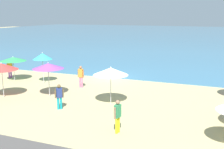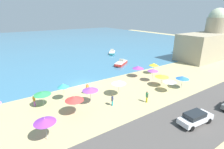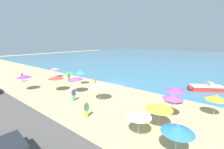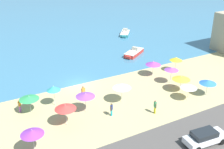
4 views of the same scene
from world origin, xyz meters
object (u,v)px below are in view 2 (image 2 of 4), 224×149
bather_2 (87,88)px  bather_3 (34,100)px  beach_umbrella_10 (162,76)px  beach_umbrella_8 (42,93)px  beach_umbrella_2 (119,82)px  bather_0 (147,96)px  skiff_nearshore (112,53)px  beach_umbrella_4 (138,67)px  harbor_fortress (208,41)px  beach_umbrella_11 (170,81)px  parked_car_1 (195,118)px  bather_4 (112,100)px  skiff_offshore (121,63)px  beach_umbrella_9 (63,85)px  beach_umbrella_1 (154,64)px  beach_umbrella_5 (90,89)px  beach_umbrella_12 (74,99)px  beach_umbrella_3 (45,120)px  beach_umbrella_0 (153,70)px

bather_2 → bather_3: size_ratio=1.06×
beach_umbrella_10 → bather_3: size_ratio=1.43×
beach_umbrella_8 → bather_2: beach_umbrella_8 is taller
beach_umbrella_2 → bather_0: (2.05, -4.21, -1.28)m
beach_umbrella_8 → skiff_nearshore: beach_umbrella_8 is taller
beach_umbrella_4 → harbor_fortress: size_ratio=0.15×
beach_umbrella_11 → bather_2: bearing=149.7°
beach_umbrella_2 → bather_3: size_ratio=1.50×
bather_2 → skiff_nearshore: bearing=48.1°
beach_umbrella_4 → bather_0: size_ratio=1.36×
skiff_nearshore → parked_car_1: bearing=-109.7°
bather_4 → skiff_offshore: (13.37, 15.70, -0.45)m
beach_umbrella_9 → beach_umbrella_1: bearing=2.6°
beach_umbrella_5 → bather_4: (2.26, -2.22, -1.36)m
beach_umbrella_5 → bather_3: size_ratio=1.48×
beach_umbrella_1 → beach_umbrella_10: 6.77m
skiff_nearshore → beach_umbrella_2: bearing=-122.3°
beach_umbrella_12 → beach_umbrella_9: bearing=87.2°
beach_umbrella_9 → bather_0: size_ratio=1.54×
beach_umbrella_10 → skiff_nearshore: size_ratio=0.53×
beach_umbrella_10 → bather_4: (-11.19, -0.84, -1.04)m
beach_umbrella_3 → bather_3: size_ratio=1.54×
beach_umbrella_3 → beach_umbrella_8: bearing=78.5°
beach_umbrella_0 → beach_umbrella_10: 2.59m
beach_umbrella_0 → beach_umbrella_8: 19.79m
beach_umbrella_10 → harbor_fortress: 27.66m
beach_umbrella_11 → bather_0: 5.76m
bather_2 → beach_umbrella_0: bearing=-8.5°
beach_umbrella_9 → beach_umbrella_10: (16.22, -4.64, -0.41)m
beach_umbrella_0 → skiff_offshore: bearing=81.9°
beach_umbrella_1 → bather_2: 16.38m
beach_umbrella_2 → beach_umbrella_10: (8.52, -1.31, -0.31)m
beach_umbrella_3 → bather_0: 14.37m
beach_umbrella_2 → beach_umbrella_3: bearing=-160.9°
beach_umbrella_9 → parked_car_1: beach_umbrella_9 is taller
beach_umbrella_3 → bather_3: bearing=86.9°
beach_umbrella_9 → beach_umbrella_2: bearing=-23.4°
bather_4 → parked_car_1: bearing=-58.6°
beach_umbrella_2 → beach_umbrella_11: beach_umbrella_2 is taller
beach_umbrella_3 → bather_3: beach_umbrella_3 is taller
beach_umbrella_1 → beach_umbrella_2: 13.11m
beach_umbrella_2 → beach_umbrella_5: bearing=179.2°
beach_umbrella_1 → beach_umbrella_11: (-4.69, -7.87, -0.20)m
beach_umbrella_1 → beach_umbrella_2: size_ratio=0.94×
beach_umbrella_11 → beach_umbrella_5: bearing=163.6°
beach_umbrella_1 → parked_car_1: (-9.52, -15.48, -1.25)m
beach_umbrella_1 → bather_3: size_ratio=1.41×
beach_umbrella_11 → beach_umbrella_9: bearing=155.7°
beach_umbrella_9 → bather_3: bearing=173.1°
beach_umbrella_3 → beach_umbrella_9: bearing=59.0°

